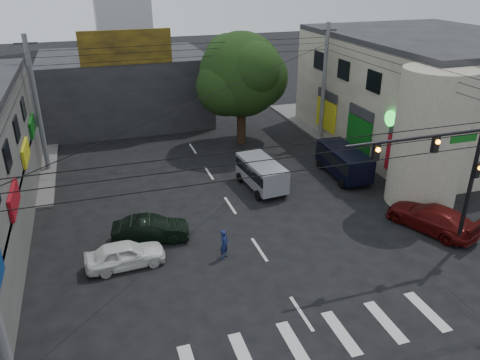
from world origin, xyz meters
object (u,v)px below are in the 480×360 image
maroon_sedan (432,218)px  dark_sedan (151,229)px  street_tree (241,75)px  traffic_gantry (446,164)px  traffic_officer (224,244)px  navy_van (344,163)px  utility_pole_far_right (324,83)px  silver_minivan (261,175)px  utility_pole_far_left (37,106)px  white_compact (125,254)px

maroon_sedan → dark_sedan: bearing=-35.2°
street_tree → dark_sedan: street_tree is taller
traffic_gantry → traffic_officer: traffic_gantry is taller
navy_van → utility_pole_far_right: bearing=-13.3°
traffic_gantry → silver_minivan: traffic_gantry is taller
utility_pole_far_left → dark_sedan: size_ratio=2.26×
street_tree → traffic_officer: bearing=-111.2°
navy_van → traffic_officer: navy_van is taller
utility_pole_far_right → utility_pole_far_left: bearing=180.0°
utility_pole_far_right → maroon_sedan: (-1.01, -14.99, -3.89)m
white_compact → navy_van: size_ratio=0.77×
utility_pole_far_left → silver_minivan: size_ratio=2.10×
traffic_gantry → dark_sedan: bearing=156.5°
maroon_sedan → navy_van: navy_van is taller
dark_sedan → white_compact: dark_sedan is taller
maroon_sedan → navy_van: bearing=-103.9°
street_tree → traffic_gantry: (3.82, -18.00, -0.64)m
utility_pole_far_left → navy_van: (18.97, -7.31, -3.63)m
street_tree → dark_sedan: 16.09m
navy_van → utility_pole_far_left: bearing=71.1°
street_tree → utility_pole_far_left: (-14.50, -1.00, -0.87)m
dark_sedan → maroon_sedan: (14.52, -3.58, 0.07)m
traffic_gantry → street_tree: bearing=102.0°
traffic_gantry → silver_minivan: size_ratio=1.64×
navy_van → traffic_officer: 12.38m
street_tree → white_compact: 18.40m
white_compact → traffic_officer: 4.71m
traffic_gantry → utility_pole_far_right: utility_pole_far_right is taller
utility_pole_far_left → white_compact: bearing=-73.3°
dark_sedan → utility_pole_far_right: bearing=-44.0°
silver_minivan → navy_van: size_ratio=0.89×
street_tree → navy_van: size_ratio=1.77×
white_compact → navy_van: bearing=-71.4°
white_compact → maroon_sedan: bearing=-99.2°
dark_sedan → maroon_sedan: size_ratio=0.77×
white_compact → silver_minivan: 10.88m
street_tree → maroon_sedan: size_ratio=1.65×
utility_pole_far_right → navy_van: 8.41m
street_tree → utility_pole_far_right: utility_pole_far_right is taller
maroon_sedan → silver_minivan: bearing=-69.4°
dark_sedan → white_compact: 2.40m
dark_sedan → traffic_officer: bearing=-120.8°
traffic_gantry → silver_minivan: 11.67m
dark_sedan → white_compact: size_ratio=1.07×
utility_pole_far_right → navy_van: (-2.03, -7.31, -3.63)m
white_compact → utility_pole_far_right: bearing=-55.1°
utility_pole_far_left → silver_minivan: 15.45m
maroon_sedan → traffic_officer: traffic_officer is taller
white_compact → traffic_officer: bearing=-103.0°
maroon_sedan → traffic_officer: (-11.35, 0.87, 0.05)m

